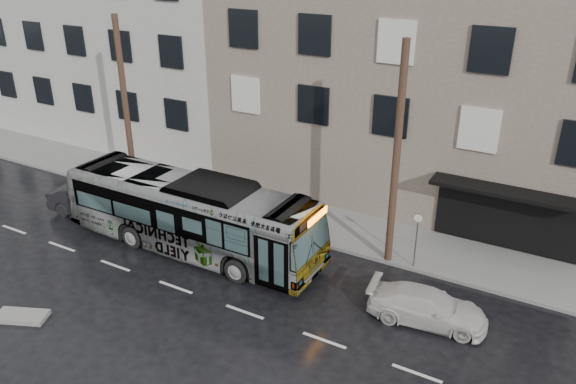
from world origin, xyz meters
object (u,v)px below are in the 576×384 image
Objects in this scene: bus at (191,214)px; white_sedan at (427,307)px; sign_post at (416,240)px; dark_sedan at (95,202)px; utility_pole_front at (396,158)px; utility_pole_rear at (126,108)px.

white_sedan is (10.34, 0.00, -1.06)m from bus.
sign_post is 9.41m from bus.
bus is 10.39m from white_sedan.
white_sedan is at bearing -64.71° from sign_post.
sign_post reaches higher than dark_sedan.
sign_post is (1.10, 0.00, -3.30)m from utility_pole_front.
utility_pole_rear is at bearing 63.84° from bus.
sign_post reaches higher than white_sedan.
dark_sedan is at bearing -167.89° from utility_pole_front.
bus is (-7.78, -3.07, -2.99)m from utility_pole_front.
bus is at bearing 82.90° from white_sedan.
utility_pole_front is 14.57m from dark_sedan.
bus reaches higher than white_sedan.
utility_pole_rear reaches higher than sign_post.
white_sedan is 16.28m from dark_sedan.
dark_sedan is at bearing 88.94° from bus.
utility_pole_front reaches higher than dark_sedan.
utility_pole_front is 2.18× the size of white_sedan.
utility_pole_front is at bearing -68.33° from bus.
sign_post is at bearing 0.00° from utility_pole_front.
utility_pole_front is at bearing -81.73° from dark_sedan.
dark_sedan is (-16.28, 0.12, 0.19)m from white_sedan.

